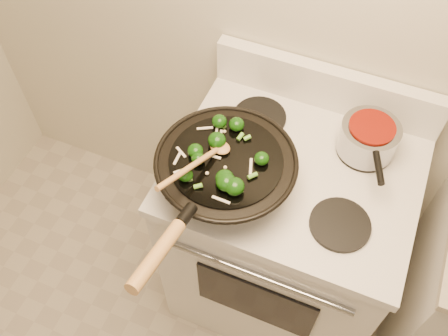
% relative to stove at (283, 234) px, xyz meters
% --- Properties ---
extents(stove, '(0.78, 0.67, 1.08)m').
position_rel_stove_xyz_m(stove, '(0.00, 0.00, 0.00)').
color(stove, white).
rests_on(stove, ground).
extents(wok, '(0.42, 0.69, 0.25)m').
position_rel_stove_xyz_m(wok, '(-0.18, -0.16, 0.53)').
color(wok, black).
rests_on(wok, stove).
extents(stirfry, '(0.27, 0.28, 0.05)m').
position_rel_stove_xyz_m(stirfry, '(-0.19, -0.17, 0.61)').
color(stirfry, '#0F3808').
rests_on(stirfry, wok).
extents(wooden_spoon, '(0.11, 0.29, 0.11)m').
position_rel_stove_xyz_m(wooden_spoon, '(-0.23, -0.20, 0.62)').
color(wooden_spoon, '#B28146').
rests_on(wooden_spoon, wok).
extents(saucepan, '(0.18, 0.29, 0.11)m').
position_rel_stove_xyz_m(saucepan, '(0.18, 0.15, 0.52)').
color(saucepan, '#92939A').
rests_on(saucepan, stove).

